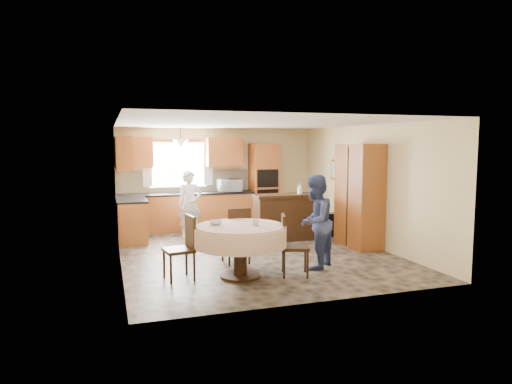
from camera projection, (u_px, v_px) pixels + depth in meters
The scene contains 36 objects.
floor at pixel (253, 252), 8.95m from camera, with size 5.00×6.00×0.01m, color #705F4E.
ceiling at pixel (253, 123), 8.69m from camera, with size 5.00×6.00×0.01m, color white.
wall_back at pixel (217, 178), 11.66m from camera, with size 5.00×0.02×2.50m, color beige.
wall_front at pixel (323, 209), 5.99m from camera, with size 5.00×0.02×2.50m, color beige.
wall_left at pixel (119, 193), 8.05m from camera, with size 0.02×6.00×2.50m, color beige.
wall_right at pixel (366, 185), 9.60m from camera, with size 0.02×6.00×2.50m, color beige.
window at pixel (178, 165), 11.29m from camera, with size 1.40×0.03×1.10m, color white.
curtain_left at pixel (147, 163), 11.00m from camera, with size 0.22×0.02×1.15m, color white.
curtain_right at pixel (208, 162), 11.47m from camera, with size 0.22×0.02×1.15m, color white.
base_cab_back at pixel (187, 212), 11.19m from camera, with size 3.30×0.60×0.88m, color #C26B33.
counter_back at pixel (186, 194), 11.14m from camera, with size 3.30×0.64×0.04m, color black.
base_cab_left at pixel (132, 221), 9.92m from camera, with size 0.60×1.20×0.88m, color #C26B33.
counter_left at pixel (131, 200), 9.88m from camera, with size 0.64×1.20×0.04m, color black.
backsplash at pixel (184, 181), 11.39m from camera, with size 3.30×0.02×0.55m, color beige.
wall_cab_left at pixel (134, 152), 10.79m from camera, with size 0.85×0.33×0.72m, color #BE672F.
wall_cab_right at pixel (224, 152), 11.48m from camera, with size 0.90×0.33×0.72m, color #BE672F.
wall_cab_side at pixel (123, 153), 9.73m from camera, with size 0.33×1.20×0.72m, color #BE672F.
oven_tower at pixel (264, 185), 11.74m from camera, with size 0.66×0.62×2.12m, color #C26B33.
oven_upper at pixel (268, 178), 11.42m from camera, with size 0.56×0.01×0.45m, color black.
oven_lower at pixel (268, 198), 11.47m from camera, with size 0.56×0.01×0.45m, color black.
pendant at pixel (181, 143), 10.78m from camera, with size 0.36×0.36×0.18m, color beige.
sideboard at pixel (284, 218), 10.03m from camera, with size 1.33×0.55×0.95m, color #39240F.
space_heater at pixel (331, 224), 10.50m from camera, with size 0.39×0.27×0.53m, color black.
cupboard at pixel (359, 196), 9.34m from camera, with size 0.55×1.10×2.11m, color #C26B33.
dining_table at pixel (240, 237), 7.18m from camera, with size 1.46×1.46×0.83m.
chair_left at pixel (184, 244), 7.11m from camera, with size 0.50×0.50×1.00m.
chair_back at pixel (237, 233), 8.00m from camera, with size 0.46×0.46×1.00m.
chair_right at pixel (290, 242), 7.29m from camera, with size 0.54×0.54×0.99m.
framed_picture at pixel (337, 170), 10.71m from camera, with size 0.06×0.56×0.47m.
microwave at pixel (230, 185), 11.42m from camera, with size 0.56×0.38×0.31m, color silver.
person_sink at pixel (190, 204), 10.30m from camera, with size 0.55×0.36×1.51m, color silver.
person_dining at pixel (315, 222), 7.71m from camera, with size 0.77×0.60×1.59m, color navy.
bowl_sideboard at pixel (266, 197), 9.85m from camera, with size 0.19×0.19×0.05m, color #B2B2B2.
bottle_sideboard at pixel (300, 190), 10.08m from camera, with size 0.11×0.11×0.30m, color silver.
cup_table at pixel (256, 223), 7.16m from camera, with size 0.11×0.11×0.09m, color #B2B2B2.
bowl_table at pixel (216, 223), 7.22m from camera, with size 0.21×0.21×0.07m, color #B2B2B2.
Camera 1 is at (-2.69, -8.36, 2.10)m, focal length 32.00 mm.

